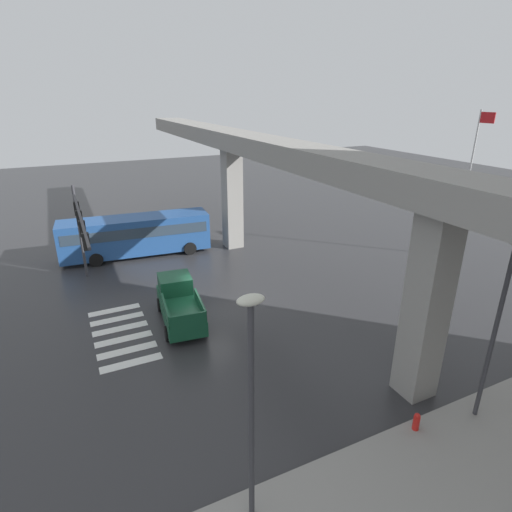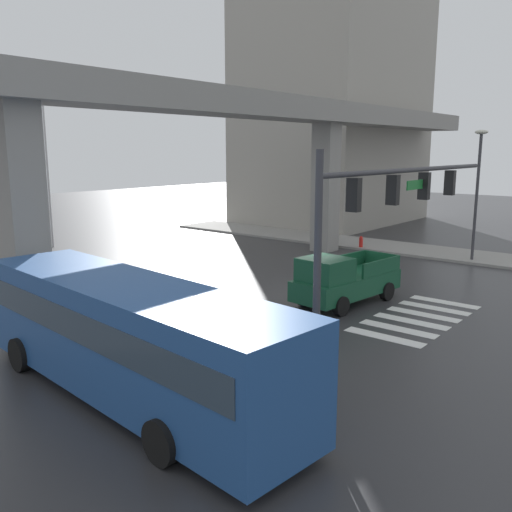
{
  "view_description": "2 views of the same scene",
  "coord_description": "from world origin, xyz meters",
  "px_view_note": "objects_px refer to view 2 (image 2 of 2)",
  "views": [
    {
      "loc": [
        19.48,
        -6.51,
        11.52
      ],
      "look_at": [
        -0.6,
        3.07,
        2.75
      ],
      "focal_mm": 29.02,
      "sensor_mm": 36.0,
      "label": 1
    },
    {
      "loc": [
        -18.97,
        -12.55,
        6.18
      ],
      "look_at": [
        0.39,
        3.26,
        1.3
      ],
      "focal_mm": 38.25,
      "sensor_mm": 36.0,
      "label": 2
    }
  ],
  "objects_px": {
    "pickup_truck": "(343,281)",
    "city_bus": "(129,333)",
    "street_lamp_mid_block": "(330,175)",
    "traffic_signal_mast": "(390,205)",
    "fire_hydrant": "(361,243)",
    "flagpole": "(48,152)",
    "street_lamp_near_corner": "(478,180)"
  },
  "relations": [
    {
      "from": "street_lamp_near_corner",
      "to": "street_lamp_mid_block",
      "type": "xyz_separation_m",
      "value": [
        0.0,
        9.38,
        0.0
      ]
    },
    {
      "from": "street_lamp_mid_block",
      "to": "fire_hydrant",
      "type": "height_order",
      "value": "street_lamp_mid_block"
    },
    {
      "from": "street_lamp_mid_block",
      "to": "city_bus",
      "type": "bearing_deg",
      "value": -159.92
    },
    {
      "from": "city_bus",
      "to": "fire_hydrant",
      "type": "xyz_separation_m",
      "value": [
        22.42,
        5.7,
        -1.29
      ]
    },
    {
      "from": "pickup_truck",
      "to": "traffic_signal_mast",
      "type": "distance_m",
      "value": 7.23
    },
    {
      "from": "traffic_signal_mast",
      "to": "fire_hydrant",
      "type": "xyz_separation_m",
      "value": [
        16.29,
        9.59,
        -4.25
      ]
    },
    {
      "from": "pickup_truck",
      "to": "city_bus",
      "type": "relative_size",
      "value": 0.48
    },
    {
      "from": "city_bus",
      "to": "street_lamp_mid_block",
      "type": "bearing_deg",
      "value": 20.08
    },
    {
      "from": "traffic_signal_mast",
      "to": "street_lamp_mid_block",
      "type": "xyz_separation_m",
      "value": [
        16.69,
        12.23,
        -0.12
      ]
    },
    {
      "from": "traffic_signal_mast",
      "to": "street_lamp_near_corner",
      "type": "relative_size",
      "value": 1.5
    },
    {
      "from": "street_lamp_mid_block",
      "to": "flagpole",
      "type": "distance_m",
      "value": 18.03
    },
    {
      "from": "city_bus",
      "to": "street_lamp_mid_block",
      "type": "distance_m",
      "value": 24.46
    },
    {
      "from": "pickup_truck",
      "to": "street_lamp_near_corner",
      "type": "distance_m",
      "value": 12.62
    },
    {
      "from": "street_lamp_near_corner",
      "to": "street_lamp_mid_block",
      "type": "bearing_deg",
      "value": 90.0
    },
    {
      "from": "fire_hydrant",
      "to": "city_bus",
      "type": "bearing_deg",
      "value": -165.73
    },
    {
      "from": "pickup_truck",
      "to": "street_lamp_near_corner",
      "type": "xyz_separation_m",
      "value": [
        12.03,
        -1.27,
        3.57
      ]
    },
    {
      "from": "traffic_signal_mast",
      "to": "street_lamp_near_corner",
      "type": "xyz_separation_m",
      "value": [
        16.69,
        2.85,
        -0.12
      ]
    },
    {
      "from": "pickup_truck",
      "to": "city_bus",
      "type": "xyz_separation_m",
      "value": [
        -10.78,
        -0.23,
        0.73
      ]
    },
    {
      "from": "street_lamp_near_corner",
      "to": "flagpole",
      "type": "height_order",
      "value": "flagpole"
    },
    {
      "from": "traffic_signal_mast",
      "to": "flagpole",
      "type": "height_order",
      "value": "flagpole"
    },
    {
      "from": "street_lamp_near_corner",
      "to": "pickup_truck",
      "type": "bearing_deg",
      "value": 173.97
    },
    {
      "from": "city_bus",
      "to": "street_lamp_near_corner",
      "type": "bearing_deg",
      "value": -2.61
    },
    {
      "from": "pickup_truck",
      "to": "street_lamp_mid_block",
      "type": "height_order",
      "value": "street_lamp_mid_block"
    },
    {
      "from": "street_lamp_mid_block",
      "to": "fire_hydrant",
      "type": "bearing_deg",
      "value": -98.62
    },
    {
      "from": "street_lamp_near_corner",
      "to": "street_lamp_mid_block",
      "type": "distance_m",
      "value": 9.38
    },
    {
      "from": "street_lamp_mid_block",
      "to": "traffic_signal_mast",
      "type": "bearing_deg",
      "value": -143.78
    },
    {
      "from": "street_lamp_near_corner",
      "to": "flagpole",
      "type": "bearing_deg",
      "value": 118.22
    },
    {
      "from": "flagpole",
      "to": "traffic_signal_mast",
      "type": "bearing_deg",
      "value": -100.13
    },
    {
      "from": "traffic_signal_mast",
      "to": "city_bus",
      "type": "bearing_deg",
      "value": 147.6
    },
    {
      "from": "pickup_truck",
      "to": "city_bus",
      "type": "distance_m",
      "value": 10.81
    },
    {
      "from": "street_lamp_near_corner",
      "to": "flagpole",
      "type": "relative_size",
      "value": 0.69
    },
    {
      "from": "fire_hydrant",
      "to": "flagpole",
      "type": "bearing_deg",
      "value": 126.47
    }
  ]
}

